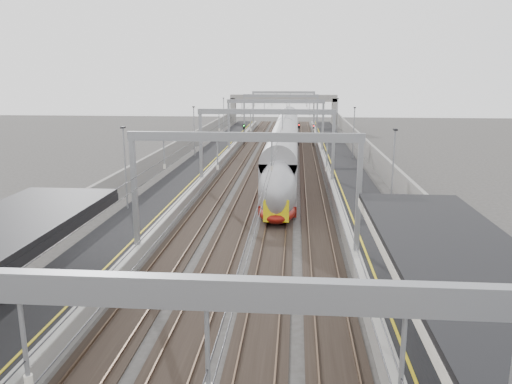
# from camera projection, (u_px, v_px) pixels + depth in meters

# --- Properties ---
(platform_left) EXTENTS (4.00, 120.00, 1.00)m
(platform_left) POSITION_uv_depth(u_px,v_px,m) (191.00, 176.00, 51.64)
(platform_left) COLOR black
(platform_left) RESTS_ON ground
(platform_right) EXTENTS (4.00, 120.00, 1.00)m
(platform_right) POSITION_uv_depth(u_px,v_px,m) (347.00, 179.00, 50.38)
(platform_right) COLOR black
(platform_right) RESTS_ON ground
(tracks) EXTENTS (11.40, 140.00, 0.20)m
(tracks) POSITION_uv_depth(u_px,v_px,m) (268.00, 182.00, 51.11)
(tracks) COLOR black
(tracks) RESTS_ON ground
(overhead_line) EXTENTS (13.00, 140.00, 6.60)m
(overhead_line) POSITION_uv_depth(u_px,v_px,m) (272.00, 117.00, 56.16)
(overhead_line) COLOR gray
(overhead_line) RESTS_ON platform_left
(overbridge) EXTENTS (22.00, 2.20, 6.90)m
(overbridge) POSITION_uv_depth(u_px,v_px,m) (283.00, 102.00, 103.32)
(overbridge) COLOR gray
(overbridge) RESTS_ON ground
(wall_left) EXTENTS (0.30, 120.00, 3.20)m
(wall_left) POSITION_uv_depth(u_px,v_px,m) (160.00, 165.00, 51.65)
(wall_left) COLOR gray
(wall_left) RESTS_ON ground
(wall_right) EXTENTS (0.30, 120.00, 3.20)m
(wall_right) POSITION_uv_depth(u_px,v_px,m) (380.00, 168.00, 49.88)
(wall_right) COLOR gray
(wall_right) RESTS_ON ground
(train) EXTENTS (2.87, 52.31, 4.53)m
(train) POSITION_uv_depth(u_px,v_px,m) (285.00, 150.00, 58.31)
(train) COLOR maroon
(train) RESTS_ON ground
(signal_green) EXTENTS (0.32, 0.32, 3.48)m
(signal_green) POSITION_uv_depth(u_px,v_px,m) (244.00, 131.00, 76.25)
(signal_green) COLOR black
(signal_green) RESTS_ON ground
(signal_red_near) EXTENTS (0.32, 0.32, 3.48)m
(signal_red_near) POSITION_uv_depth(u_px,v_px,m) (299.00, 130.00, 77.42)
(signal_red_near) COLOR black
(signal_red_near) RESTS_ON ground
(signal_red_far) EXTENTS (0.32, 0.32, 3.48)m
(signal_red_far) POSITION_uv_depth(u_px,v_px,m) (313.00, 131.00, 75.91)
(signal_red_far) COLOR black
(signal_red_far) RESTS_ON ground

